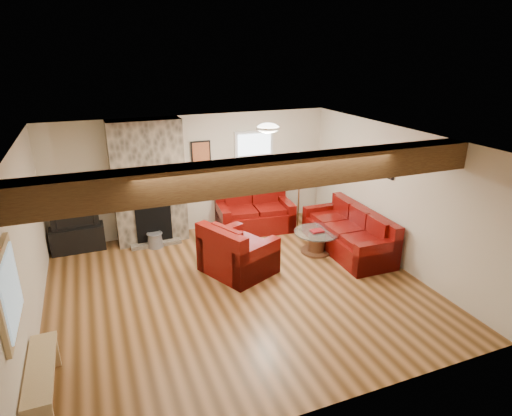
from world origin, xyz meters
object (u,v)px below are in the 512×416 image
Objects in this scene: loveseat at (255,211)px; television at (74,215)px; sofa_three at (348,231)px; floor_lamp at (300,164)px; coffee_table at (316,242)px; armchair_red at (238,248)px; tv_cabinet at (78,239)px.

television is at bearing -179.06° from loveseat.
sofa_three is 1.77m from floor_lamp.
sofa_three is 1.27× the size of floor_lamp.
coffee_table is at bearing -22.68° from television.
floor_lamp reaches higher than armchair_red.
loveseat is 1.41m from floor_lamp.
armchair_red is 1.13× the size of tv_cabinet.
floor_lamp is at bearing -163.49° from sofa_three.
loveseat is at bearing -4.73° from television.
television is at bearing -110.29° from sofa_three.
television reaches higher than armchair_red.
television is (-3.62, 0.30, 0.32)m from loveseat.
armchair_red is at bearing -114.49° from loveseat.
television is (-2.65, 1.97, 0.29)m from armchair_red.
loveseat is 0.95× the size of floor_lamp.
coffee_table is at bearing -100.34° from floor_lamp.
floor_lamp is (0.93, -0.26, 1.03)m from loveseat.
sofa_three is 5.30m from tv_cabinet.
sofa_three is at bearing -12.86° from coffee_table.
tv_cabinet is at bearing -179.06° from loveseat.
tv_cabinet is at bearing -110.29° from sofa_three.
armchair_red is 0.66× the size of floor_lamp.
coffee_table is at bearing -108.63° from armchair_red.
armchair_red is 3.31m from tv_cabinet.
armchair_red reaches higher than coffee_table.
loveseat is at bearing -4.73° from tv_cabinet.
television is (-4.33, 1.81, 0.53)m from coffee_table.
tv_cabinet is at bearing 172.95° from floor_lamp.
loveseat is 1.68m from coffee_table.
floor_lamp is at bearing -7.05° from television.
coffee_table is 4.72m from television.
loveseat reaches higher than tv_cabinet.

